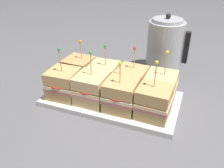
{
  "coord_description": "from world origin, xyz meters",
  "views": [
    {
      "loc": [
        0.25,
        -0.63,
        0.46
      ],
      "look_at": [
        0.0,
        0.0,
        0.07
      ],
      "focal_mm": 38.0,
      "sensor_mm": 36.0,
      "label": 1
    }
  ],
  "objects_px": {
    "sandwich_front_far_left": "(64,84)",
    "sandwich_back_center_right": "(132,81)",
    "kettle_steel": "(165,46)",
    "sandwich_front_far_right": "(154,102)",
    "serving_platter": "(112,99)",
    "sandwich_back_far_left": "(79,71)",
    "sandwich_front_center_left": "(91,89)",
    "sandwich_front_center_right": "(121,95)",
    "sandwich_back_far_right": "(161,86)",
    "sandwich_back_center_left": "(104,76)"
  },
  "relations": [
    {
      "from": "sandwich_front_center_left",
      "to": "sandwich_back_center_right",
      "type": "bearing_deg",
      "value": 44.35
    },
    {
      "from": "sandwich_back_far_left",
      "to": "sandwich_front_center_left",
      "type": "bearing_deg",
      "value": -45.72
    },
    {
      "from": "sandwich_back_center_right",
      "to": "sandwich_back_center_left",
      "type": "bearing_deg",
      "value": -179.69
    },
    {
      "from": "sandwich_front_far_right",
      "to": "sandwich_back_far_left",
      "type": "distance_m",
      "value": 0.32
    },
    {
      "from": "sandwich_front_center_right",
      "to": "sandwich_back_far_right",
      "type": "bearing_deg",
      "value": 44.71
    },
    {
      "from": "sandwich_back_far_right",
      "to": "sandwich_front_center_right",
      "type": "bearing_deg",
      "value": -135.29
    },
    {
      "from": "serving_platter",
      "to": "sandwich_front_far_left",
      "type": "relative_size",
      "value": 2.52
    },
    {
      "from": "sandwich_back_center_right",
      "to": "kettle_steel",
      "type": "height_order",
      "value": "kettle_steel"
    },
    {
      "from": "sandwich_front_far_left",
      "to": "sandwich_back_far_right",
      "type": "relative_size",
      "value": 1.03
    },
    {
      "from": "kettle_steel",
      "to": "sandwich_front_far_right",
      "type": "bearing_deg",
      "value": -84.13
    },
    {
      "from": "kettle_steel",
      "to": "sandwich_back_center_right",
      "type": "bearing_deg",
      "value": -104.32
    },
    {
      "from": "sandwich_back_center_left",
      "to": "sandwich_back_far_left",
      "type": "bearing_deg",
      "value": 179.88
    },
    {
      "from": "serving_platter",
      "to": "sandwich_front_center_right",
      "type": "xyz_separation_m",
      "value": [
        0.05,
        -0.05,
        0.06
      ]
    },
    {
      "from": "sandwich_front_center_left",
      "to": "kettle_steel",
      "type": "xyz_separation_m",
      "value": [
        0.17,
        0.35,
        0.04
      ]
    },
    {
      "from": "sandwich_back_center_left",
      "to": "kettle_steel",
      "type": "relative_size",
      "value": 0.69
    },
    {
      "from": "sandwich_back_far_left",
      "to": "kettle_steel",
      "type": "height_order",
      "value": "kettle_steel"
    },
    {
      "from": "sandwich_front_far_left",
      "to": "sandwich_back_far_left",
      "type": "distance_m",
      "value": 0.1
    },
    {
      "from": "sandwich_back_center_right",
      "to": "sandwich_back_far_right",
      "type": "relative_size",
      "value": 0.97
    },
    {
      "from": "sandwich_front_far_left",
      "to": "kettle_steel",
      "type": "bearing_deg",
      "value": 52.84
    },
    {
      "from": "sandwich_front_center_left",
      "to": "sandwich_back_far_left",
      "type": "bearing_deg",
      "value": 134.28
    },
    {
      "from": "sandwich_front_center_left",
      "to": "sandwich_front_far_right",
      "type": "distance_m",
      "value": 0.2
    },
    {
      "from": "kettle_steel",
      "to": "sandwich_back_far_right",
      "type": "bearing_deg",
      "value": -81.53
    },
    {
      "from": "serving_platter",
      "to": "sandwich_back_far_left",
      "type": "distance_m",
      "value": 0.17
    },
    {
      "from": "sandwich_back_far_left",
      "to": "sandwich_back_center_left",
      "type": "bearing_deg",
      "value": -0.12
    },
    {
      "from": "sandwich_back_center_left",
      "to": "sandwich_back_far_right",
      "type": "distance_m",
      "value": 0.2
    },
    {
      "from": "sandwich_front_center_left",
      "to": "sandwich_front_far_right",
      "type": "relative_size",
      "value": 0.99
    },
    {
      "from": "sandwich_front_far_left",
      "to": "sandwich_back_far_right",
      "type": "bearing_deg",
      "value": 18.83
    },
    {
      "from": "serving_platter",
      "to": "sandwich_back_far_left",
      "type": "height_order",
      "value": "sandwich_back_far_left"
    },
    {
      "from": "sandwich_front_far_right",
      "to": "sandwich_back_center_right",
      "type": "xyz_separation_m",
      "value": [
        -0.1,
        0.1,
        -0.0
      ]
    },
    {
      "from": "sandwich_front_far_right",
      "to": "sandwich_back_far_right",
      "type": "distance_m",
      "value": 0.1
    },
    {
      "from": "sandwich_front_center_left",
      "to": "sandwich_front_far_right",
      "type": "xyz_separation_m",
      "value": [
        0.2,
        0.0,
        0.0
      ]
    },
    {
      "from": "sandwich_back_center_right",
      "to": "sandwich_back_far_right",
      "type": "height_order",
      "value": "sandwich_back_far_right"
    },
    {
      "from": "sandwich_front_far_left",
      "to": "sandwich_back_far_right",
      "type": "distance_m",
      "value": 0.32
    },
    {
      "from": "sandwich_back_center_left",
      "to": "kettle_steel",
      "type": "bearing_deg",
      "value": 56.31
    },
    {
      "from": "sandwich_front_center_left",
      "to": "sandwich_back_center_left",
      "type": "height_order",
      "value": "sandwich_front_center_left"
    },
    {
      "from": "sandwich_front_far_left",
      "to": "sandwich_front_far_right",
      "type": "distance_m",
      "value": 0.3
    },
    {
      "from": "sandwich_front_far_left",
      "to": "sandwich_front_center_right",
      "type": "xyz_separation_m",
      "value": [
        0.2,
        0.0,
        -0.0
      ]
    },
    {
      "from": "sandwich_front_center_right",
      "to": "sandwich_front_far_right",
      "type": "distance_m",
      "value": 0.1
    },
    {
      "from": "serving_platter",
      "to": "sandwich_back_far_right",
      "type": "height_order",
      "value": "sandwich_back_far_right"
    },
    {
      "from": "sandwich_front_center_left",
      "to": "kettle_steel",
      "type": "height_order",
      "value": "kettle_steel"
    },
    {
      "from": "sandwich_front_center_right",
      "to": "sandwich_front_far_right",
      "type": "height_order",
      "value": "sandwich_front_far_right"
    },
    {
      "from": "sandwich_back_center_right",
      "to": "sandwich_front_far_left",
      "type": "bearing_deg",
      "value": -152.92
    },
    {
      "from": "serving_platter",
      "to": "sandwich_front_center_left",
      "type": "xyz_separation_m",
      "value": [
        -0.05,
        -0.05,
        0.06
      ]
    },
    {
      "from": "sandwich_front_center_left",
      "to": "sandwich_back_far_left",
      "type": "height_order",
      "value": "sandwich_front_center_left"
    },
    {
      "from": "sandwich_back_far_right",
      "to": "sandwich_front_far_left",
      "type": "bearing_deg",
      "value": -161.17
    },
    {
      "from": "serving_platter",
      "to": "sandwich_front_center_left",
      "type": "relative_size",
      "value": 2.55
    },
    {
      "from": "sandwich_back_far_right",
      "to": "kettle_steel",
      "type": "distance_m",
      "value": 0.26
    },
    {
      "from": "serving_platter",
      "to": "sandwich_back_center_left",
      "type": "relative_size",
      "value": 2.66
    },
    {
      "from": "sandwich_front_far_left",
      "to": "sandwich_back_center_right",
      "type": "bearing_deg",
      "value": 27.08
    },
    {
      "from": "sandwich_back_far_left",
      "to": "sandwich_back_center_left",
      "type": "relative_size",
      "value": 0.98
    }
  ]
}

